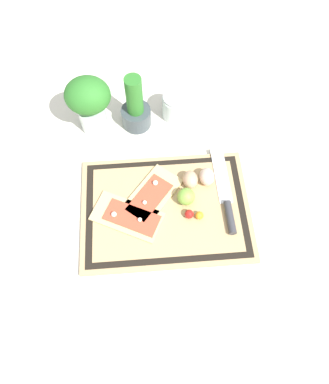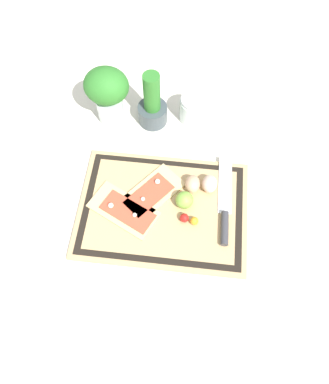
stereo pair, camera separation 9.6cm
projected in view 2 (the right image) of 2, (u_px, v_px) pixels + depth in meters
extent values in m
plane|color=silver|center=(163.00, 210.00, 1.11)|extent=(6.00, 6.00, 0.00)
cube|color=tan|center=(163.00, 210.00, 1.11)|extent=(0.50, 0.36, 0.01)
cube|color=black|center=(163.00, 209.00, 1.10)|extent=(0.47, 0.33, 0.00)
cube|color=tan|center=(163.00, 208.00, 1.10)|extent=(0.43, 0.30, 0.00)
cube|color=#DBBC7F|center=(124.00, 210.00, 1.09)|extent=(0.22, 0.18, 0.01)
cube|color=#D14C33|center=(128.00, 211.00, 1.08)|extent=(0.17, 0.13, 0.00)
sphere|color=silver|center=(111.00, 205.00, 1.08)|extent=(0.02, 0.02, 0.02)
sphere|color=silver|center=(135.00, 215.00, 1.07)|extent=(0.01, 0.01, 0.01)
cube|color=#DBBC7F|center=(152.00, 193.00, 1.12)|extent=(0.20, 0.21, 0.01)
cube|color=#D14C33|center=(149.00, 195.00, 1.11)|extent=(0.15, 0.16, 0.00)
sphere|color=silver|center=(157.00, 181.00, 1.12)|extent=(0.02, 0.02, 0.02)
sphere|color=silver|center=(143.00, 199.00, 1.10)|extent=(0.01, 0.01, 0.01)
cube|color=silver|center=(225.00, 185.00, 1.13)|extent=(0.04, 0.20, 0.00)
cylinder|color=#38383D|center=(225.00, 228.00, 1.06)|extent=(0.02, 0.10, 0.02)
ellipsoid|color=tan|center=(192.00, 184.00, 1.11)|extent=(0.04, 0.06, 0.04)
ellipsoid|color=beige|center=(210.00, 184.00, 1.11)|extent=(0.04, 0.06, 0.04)
sphere|color=#7FB742|center=(184.00, 200.00, 1.08)|extent=(0.05, 0.05, 0.05)
sphere|color=red|center=(184.00, 218.00, 1.07)|extent=(0.03, 0.03, 0.03)
sphere|color=gold|center=(194.00, 221.00, 1.07)|extent=(0.02, 0.02, 0.02)
cylinder|color=#3D474C|center=(153.00, 114.00, 1.24)|extent=(0.10, 0.10, 0.07)
cylinder|color=#2D7528|center=(152.00, 96.00, 1.16)|extent=(0.05, 0.05, 0.17)
cylinder|color=silver|center=(193.00, 110.00, 1.24)|extent=(0.09, 0.09, 0.08)
cylinder|color=#B73323|center=(193.00, 115.00, 1.26)|extent=(0.08, 0.08, 0.03)
cylinder|color=silver|center=(194.00, 100.00, 1.20)|extent=(0.09, 0.09, 0.01)
cylinder|color=silver|center=(111.00, 108.00, 1.23)|extent=(0.09, 0.09, 0.09)
ellipsoid|color=#2D7528|center=(106.00, 86.00, 1.14)|extent=(0.14, 0.12, 0.11)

